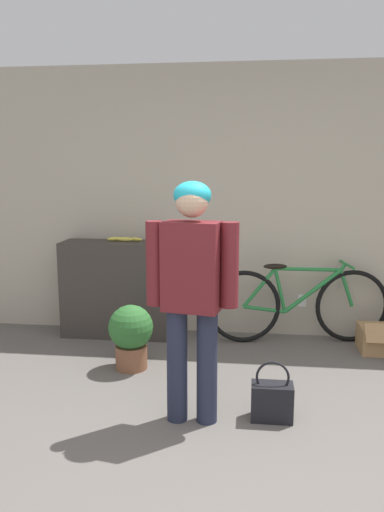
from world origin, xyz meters
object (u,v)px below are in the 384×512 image
object	(u,v)px
bicycle	(298,304)
potted_plant	(131,334)
cardboard_box	(384,339)
banana	(125,239)
handbag	(272,400)
person	(192,283)

from	to	relation	value
bicycle	potted_plant	world-z (taller)	bicycle
cardboard_box	banana	bearing A→B (deg)	174.50
banana	handbag	xyz separation A→B (m)	(1.38, -1.60, -0.82)
bicycle	potted_plant	xyz separation A→B (m)	(-1.41, -0.81, -0.07)
bicycle	cardboard_box	distance (m)	0.82
potted_plant	banana	bearing A→B (deg)	106.66
person	handbag	xyz separation A→B (m)	(0.52, 0.07, -0.79)
handbag	cardboard_box	size ratio (longest dim) A/B	0.93
handbag	person	bearing A→B (deg)	-172.42
handbag	potted_plant	world-z (taller)	potted_plant
person	cardboard_box	bearing A→B (deg)	52.51
person	handbag	distance (m)	0.95
bicycle	potted_plant	distance (m)	1.63
cardboard_box	person	bearing A→B (deg)	-137.59
bicycle	handbag	bearing A→B (deg)	-108.75
bicycle	banana	distance (m)	1.77
banana	handbag	bearing A→B (deg)	-49.20
cardboard_box	potted_plant	distance (m)	2.26
handbag	cardboard_box	world-z (taller)	handbag
person	banana	distance (m)	1.87
person	bicycle	world-z (taller)	person
banana	person	bearing A→B (deg)	-62.73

